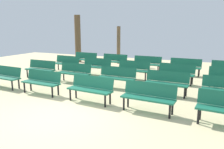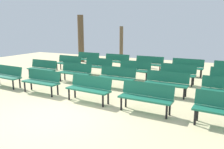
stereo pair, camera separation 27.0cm
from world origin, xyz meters
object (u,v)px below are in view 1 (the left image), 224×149
(bench_r1_c1, at_px, (75,72))
(bench_r2_c0, at_px, (67,62))
(bench_r0_c2, at_px, (91,87))
(bench_r2_c1, at_px, (96,65))
(bench_r1_c3, at_px, (167,81))
(bench_r1_c0, at_px, (41,68))
(bench_r2_c3, at_px, (176,72))
(bench_r0_c1, at_px, (42,81))
(bench_r2_c2, at_px, (133,69))
(bench_r1_c2, at_px, (117,76))
(bench_r0_c0, at_px, (5,75))
(bench_r3_c0, at_px, (85,58))
(bench_r3_c3, at_px, (185,66))
(bench_r0_c3, at_px, (149,95))
(bench_r3_c1, at_px, (114,60))
(tree_1, at_px, (119,45))
(bench_r3_c2, at_px, (147,63))
(tree_0, at_px, (78,39))

(bench_r1_c1, bearing_deg, bench_r2_c0, 134.86)
(bench_r0_c2, height_order, bench_r1_c1, same)
(bench_r2_c1, bearing_deg, bench_r1_c3, -26.03)
(bench_r1_c0, bearing_deg, bench_r2_c3, 16.27)
(bench_r0_c1, relative_size, bench_r2_c2, 1.01)
(bench_r1_c1, relative_size, bench_r2_c3, 0.99)
(bench_r1_c1, distance_m, bench_r1_c2, 2.14)
(bench_r0_c0, distance_m, bench_r3_c0, 5.95)
(bench_r2_c3, height_order, bench_r3_c3, same)
(bench_r0_c3, distance_m, bench_r3_c1, 7.29)
(bench_r0_c2, height_order, bench_r3_c0, same)
(bench_r2_c1, distance_m, bench_r3_c0, 2.87)
(bench_r2_c2, bearing_deg, tree_1, 122.97)
(bench_r0_c1, relative_size, bench_r1_c0, 1.01)
(bench_r1_c2, xyz_separation_m, bench_r2_c3, (2.12, 1.85, 0.00))
(bench_r2_c1, height_order, bench_r3_c1, same)
(bench_r2_c2, distance_m, bench_r3_c1, 2.91)
(bench_r1_c2, distance_m, bench_r2_c3, 2.81)
(bench_r2_c1, relative_size, bench_r3_c2, 1.00)
(bench_r1_c0, distance_m, bench_r1_c2, 4.20)
(bench_r1_c1, relative_size, tree_1, 0.63)
(bench_r1_c3, distance_m, tree_1, 7.72)
(bench_r0_c2, xyz_separation_m, bench_r2_c2, (0.14, 3.95, 0.00))
(bench_r0_c1, xyz_separation_m, bench_r0_c3, (4.21, -0.18, 0.00))
(bench_r0_c0, height_order, tree_1, tree_1)
(bench_r3_c1, bearing_deg, bench_r0_c3, -54.95)
(bench_r1_c1, relative_size, bench_r3_c3, 1.00)
(bench_r3_c0, height_order, tree_1, tree_1)
(bench_r1_c2, bearing_deg, bench_r2_c1, 137.34)
(bench_r0_c2, height_order, bench_r3_c3, same)
(bench_r0_c3, height_order, bench_r3_c1, same)
(tree_0, bearing_deg, tree_1, 8.91)
(bench_r1_c3, relative_size, bench_r2_c3, 0.99)
(bench_r2_c0, relative_size, bench_r3_c2, 1.01)
(bench_r3_c2, height_order, tree_0, tree_0)
(bench_r2_c1, relative_size, tree_0, 0.48)
(bench_r2_c2, relative_size, bench_r3_c0, 1.00)
(tree_0, bearing_deg, bench_r2_c3, -26.29)
(bench_r3_c3, xyz_separation_m, tree_1, (-4.76, 2.24, 0.77))
(bench_r1_c2, relative_size, bench_r2_c0, 0.99)
(bench_r1_c1, relative_size, bench_r1_c3, 1.00)
(bench_r0_c3, height_order, bench_r3_c0, same)
(bench_r0_c0, xyz_separation_m, bench_r2_c3, (6.45, 3.67, 0.00))
(bench_r1_c2, relative_size, tree_0, 0.48)
(bench_r0_c3, distance_m, bench_r2_c3, 3.96)
(tree_0, bearing_deg, bench_r2_c0, -67.70)
(bench_r1_c0, xyz_separation_m, bench_r2_c3, (6.31, 1.67, 0.00))
(tree_0, bearing_deg, bench_r3_c1, -23.22)
(bench_r0_c1, height_order, tree_1, tree_1)
(bench_r1_c3, distance_m, bench_r3_c3, 3.95)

